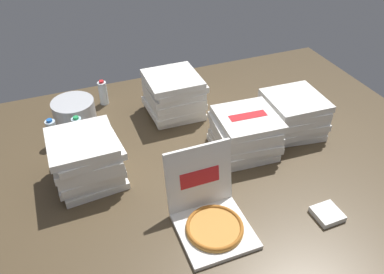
# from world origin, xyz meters

# --- Properties ---
(ground_plane) EXTENTS (3.20, 2.40, 0.02)m
(ground_plane) POSITION_xyz_m (0.00, 0.00, -0.01)
(ground_plane) COLOR #4C3D28
(open_pizza_box) EXTENTS (0.36, 0.44, 0.38)m
(open_pizza_box) POSITION_xyz_m (-0.17, -0.46, 0.08)
(open_pizza_box) COLOR white
(open_pizza_box) RESTS_ON ground_plane
(pizza_stack_left_mid) EXTENTS (0.40, 0.39, 0.31)m
(pizza_stack_left_mid) POSITION_xyz_m (0.00, 0.59, 0.15)
(pizza_stack_left_mid) COLOR white
(pizza_stack_left_mid) RESTS_ON ground_plane
(pizza_stack_left_far) EXTENTS (0.42, 0.42, 0.26)m
(pizza_stack_left_far) POSITION_xyz_m (0.68, 0.10, 0.13)
(pizza_stack_left_far) COLOR white
(pizza_stack_left_far) RESTS_ON ground_plane
(pizza_stack_left_near) EXTENTS (0.41, 0.40, 0.31)m
(pizza_stack_left_near) POSITION_xyz_m (-0.70, 0.11, 0.15)
(pizza_stack_left_near) COLOR white
(pizza_stack_left_near) RESTS_ON ground_plane
(pizza_stack_center_near) EXTENTS (0.42, 0.41, 0.27)m
(pizza_stack_center_near) POSITION_xyz_m (0.28, 0.02, 0.13)
(pizza_stack_center_near) COLOR white
(pizza_stack_center_near) RESTS_ON ground_plane
(ice_bucket) EXTENTS (0.29, 0.29, 0.18)m
(ice_bucket) POSITION_xyz_m (-0.69, 0.72, 0.09)
(ice_bucket) COLOR #B7BABF
(ice_bucket) RESTS_ON ground_plane
(water_bottle_0) EXTENTS (0.06, 0.06, 0.20)m
(water_bottle_0) POSITION_xyz_m (-0.86, 0.53, 0.09)
(water_bottle_0) COLOR silver
(water_bottle_0) RESTS_ON ground_plane
(water_bottle_1) EXTENTS (0.06, 0.06, 0.20)m
(water_bottle_1) POSITION_xyz_m (-0.45, 0.91, 0.09)
(water_bottle_1) COLOR white
(water_bottle_1) RESTS_ON ground_plane
(water_bottle_2) EXTENTS (0.06, 0.06, 0.20)m
(water_bottle_2) POSITION_xyz_m (-0.70, 0.50, 0.09)
(water_bottle_2) COLOR silver
(water_bottle_2) RESTS_ON ground_plane
(napkin_pile) EXTENTS (0.14, 0.14, 0.03)m
(napkin_pile) POSITION_xyz_m (0.43, -0.64, 0.02)
(napkin_pile) COLOR white
(napkin_pile) RESTS_ON ground_plane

